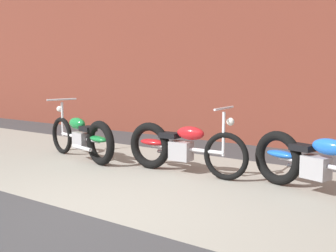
# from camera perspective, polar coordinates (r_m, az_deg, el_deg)

# --- Properties ---
(ground_plane) EXTENTS (80.00, 80.00, 0.00)m
(ground_plane) POSITION_cam_1_polar(r_m,az_deg,el_deg) (4.62, -12.01, -11.72)
(ground_plane) COLOR #38383A
(sidewalk_slab) EXTENTS (36.00, 3.50, 0.01)m
(sidewalk_slab) POSITION_cam_1_polar(r_m,az_deg,el_deg) (5.89, 0.70, -7.33)
(sidewalk_slab) COLOR gray
(sidewalk_slab) RESTS_ON ground
(brick_building_wall) EXTENTS (36.00, 0.50, 4.74)m
(brick_building_wall) POSITION_cam_1_polar(r_m,az_deg,el_deg) (8.80, 13.95, 12.88)
(brick_building_wall) COLOR brown
(brick_building_wall) RESTS_ON ground
(motorcycle_green) EXTENTS (1.98, 0.73, 1.03)m
(motorcycle_green) POSITION_cam_1_polar(r_m,az_deg,el_deg) (7.19, -11.48, -1.56)
(motorcycle_green) COLOR black
(motorcycle_green) RESTS_ON ground
(motorcycle_red) EXTENTS (2.01, 0.58, 1.03)m
(motorcycle_red) POSITION_cam_1_polar(r_m,az_deg,el_deg) (6.19, 1.21, -2.86)
(motorcycle_red) COLOR black
(motorcycle_red) RESTS_ON ground
(motorcycle_blue) EXTENTS (1.95, 0.80, 1.03)m
(motorcycle_blue) POSITION_cam_1_polar(r_m,az_deg,el_deg) (5.44, 19.10, -4.68)
(motorcycle_blue) COLOR black
(motorcycle_blue) RESTS_ON ground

